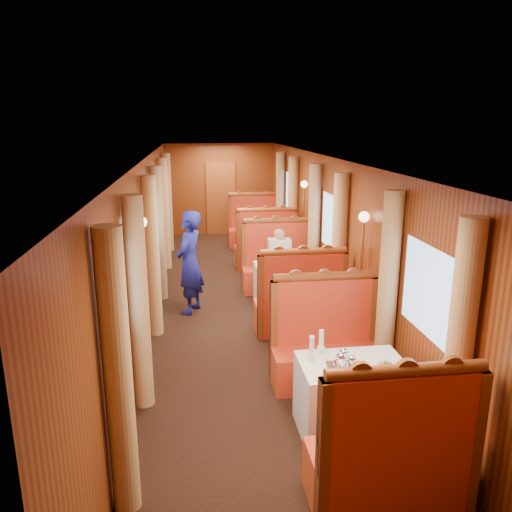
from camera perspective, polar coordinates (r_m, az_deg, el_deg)
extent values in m
cube|color=brown|center=(13.96, -4.05, 6.56)|extent=(0.80, 0.04, 2.00)
cube|color=white|center=(5.30, 10.85, -15.58)|extent=(1.05, 0.72, 0.75)
cube|color=#B31316|center=(4.65, 14.62, -22.95)|extent=(1.30, 0.55, 0.45)
cube|color=#B31316|center=(4.13, 16.36, -17.82)|extent=(1.30, 0.12, 0.80)
cylinder|color=brown|center=(3.92, 16.84, -12.38)|extent=(1.23, 0.10, 0.10)
cube|color=#B31316|center=(6.17, 8.03, -12.39)|extent=(1.30, 0.55, 0.45)
cube|color=#B31316|center=(6.10, 7.72, -6.25)|extent=(1.30, 0.12, 0.80)
cylinder|color=brown|center=(5.95, 7.87, -2.30)|extent=(1.23, 0.10, 0.10)
cube|color=white|center=(8.40, 3.55, -3.56)|extent=(1.05, 0.72, 0.75)
cube|color=#B31316|center=(7.58, 4.87, -6.90)|extent=(1.30, 0.55, 0.45)
cube|color=#B31316|center=(7.17, 5.34, -2.90)|extent=(1.30, 0.12, 0.80)
cylinder|color=brown|center=(7.05, 5.43, 0.50)|extent=(1.23, 0.10, 0.10)
cube|color=#B31316|center=(9.33, 2.45, -2.59)|extent=(1.30, 0.55, 0.45)
cube|color=#B31316|center=(9.37, 2.28, 1.45)|extent=(1.30, 0.12, 0.80)
cylinder|color=brown|center=(9.28, 2.31, 4.09)|extent=(1.23, 0.10, 0.10)
cube|color=white|center=(11.73, 0.38, 1.86)|extent=(1.05, 0.72, 0.75)
cube|color=#B31316|center=(10.85, 1.04, -0.05)|extent=(1.30, 0.55, 0.45)
cube|color=#B31316|center=(10.50, 1.23, 2.94)|extent=(1.30, 0.12, 0.80)
cylinder|color=brown|center=(10.41, 1.24, 5.31)|extent=(1.23, 0.10, 0.10)
cube|color=#B31316|center=(12.68, -0.19, 2.17)|extent=(1.30, 0.55, 0.45)
cube|color=#B31316|center=(12.76, -0.31, 5.12)|extent=(1.30, 0.12, 0.80)
cylinder|color=brown|center=(12.70, -0.32, 7.08)|extent=(1.23, 0.10, 0.10)
cube|color=silver|center=(5.01, 10.10, -12.45)|extent=(0.37, 0.31, 0.01)
cylinder|color=white|center=(5.10, 14.48, -12.21)|extent=(0.20, 0.20, 0.01)
cylinder|color=white|center=(5.09, 6.34, -11.39)|extent=(0.08, 0.08, 0.08)
cylinder|color=white|center=(5.03, 6.39, -10.04)|extent=(0.05, 0.05, 0.18)
cylinder|color=white|center=(5.24, 7.43, -10.63)|extent=(0.08, 0.08, 0.08)
cylinder|color=white|center=(5.18, 7.48, -9.31)|extent=(0.05, 0.05, 0.18)
cylinder|color=silver|center=(8.27, 3.34, -0.63)|extent=(0.06, 0.06, 0.14)
cylinder|color=silver|center=(11.66, 0.51, 4.02)|extent=(0.06, 0.06, 0.14)
cylinder|color=tan|center=(4.05, -15.49, -13.15)|extent=(0.22, 0.22, 2.35)
cylinder|color=tan|center=(5.46, -13.29, -5.46)|extent=(0.22, 0.22, 2.35)
cylinder|color=tan|center=(4.54, 22.16, -10.54)|extent=(0.22, 0.22, 2.35)
cylinder|color=tan|center=(5.84, 14.80, -4.21)|extent=(0.22, 0.22, 2.35)
cylinder|color=tan|center=(7.31, -11.81, -0.15)|extent=(0.22, 0.22, 2.35)
cylinder|color=tan|center=(8.82, -11.07, 2.48)|extent=(0.22, 0.22, 2.35)
cylinder|color=tan|center=(7.59, 9.42, 0.53)|extent=(0.22, 0.22, 2.35)
cylinder|color=tan|center=(9.06, 6.64, 2.99)|extent=(0.22, 0.22, 2.35)
cylinder|color=tan|center=(10.72, -10.45, 4.72)|extent=(0.22, 0.22, 2.35)
cylinder|color=tan|center=(12.26, -10.08, 6.01)|extent=(0.22, 0.22, 2.35)
cylinder|color=tan|center=(10.91, 4.22, 5.11)|extent=(0.22, 0.22, 2.35)
cylinder|color=tan|center=(12.43, 2.80, 6.35)|extent=(0.22, 0.22, 2.35)
cylinder|color=#BF8C3F|center=(6.46, -12.49, -4.54)|extent=(0.04, 0.04, 1.85)
sphere|color=#FFD18C|center=(6.21, -12.99, 3.79)|extent=(0.14, 0.14, 0.14)
cylinder|color=#BF8C3F|center=(6.78, 11.80, -3.55)|extent=(0.04, 0.04, 1.85)
sphere|color=#FFD18C|center=(6.55, 12.25, 4.40)|extent=(0.14, 0.14, 0.14)
cylinder|color=#BF8C3F|center=(9.82, -10.78, 2.28)|extent=(0.04, 0.04, 1.85)
sphere|color=#FFD18C|center=(9.66, -11.05, 7.81)|extent=(0.14, 0.14, 0.14)
cylinder|color=#BF8C3F|center=(10.04, 5.40, 2.75)|extent=(0.04, 0.04, 1.85)
sphere|color=#FFD18C|center=(9.88, 5.54, 8.17)|extent=(0.14, 0.14, 0.14)
imported|color=navy|center=(8.15, -7.59, -0.76)|extent=(0.61, 0.73, 1.70)
cube|color=beige|center=(9.03, 2.67, 0.26)|extent=(0.40, 0.24, 0.55)
sphere|color=tan|center=(8.94, 2.70, 2.49)|extent=(0.20, 0.20, 0.20)
cube|color=beige|center=(8.93, 2.84, -1.44)|extent=(0.36, 0.30, 0.14)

